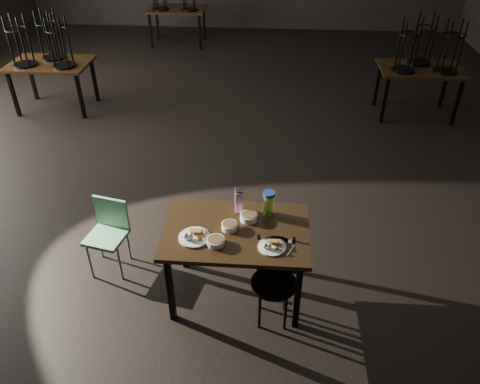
# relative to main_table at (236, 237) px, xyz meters

# --- Properties ---
(main_table) EXTENTS (1.20, 0.80, 0.75)m
(main_table) POSITION_rel_main_table_xyz_m (0.00, 0.00, 0.00)
(main_table) COLOR black
(main_table) RESTS_ON ground
(plate_left) EXTENTS (0.26, 0.26, 0.08)m
(plate_left) POSITION_rel_main_table_xyz_m (-0.33, -0.13, 0.10)
(plate_left) COLOR white
(plate_left) RESTS_ON main_table
(plate_right) EXTENTS (0.22, 0.22, 0.07)m
(plate_right) POSITION_rel_main_table_xyz_m (0.29, -0.19, 0.10)
(plate_right) COLOR white
(plate_right) RESTS_ON main_table
(bowl_near) EXTENTS (0.13, 0.13, 0.05)m
(bowl_near) POSITION_rel_main_table_xyz_m (-0.06, 0.01, 0.11)
(bowl_near) COLOR white
(bowl_near) RESTS_ON main_table
(bowl_far) EXTENTS (0.15, 0.15, 0.06)m
(bowl_far) POSITION_rel_main_table_xyz_m (0.09, 0.14, 0.11)
(bowl_far) COLOR white
(bowl_far) RESTS_ON main_table
(bowl_big) EXTENTS (0.15, 0.15, 0.05)m
(bowl_big) POSITION_rel_main_table_xyz_m (-0.15, -0.19, 0.11)
(bowl_big) COLOR white
(bowl_big) RESTS_ON main_table
(juice_carton) EXTENTS (0.07, 0.07, 0.25)m
(juice_carton) POSITION_rel_main_table_xyz_m (0.00, 0.26, 0.19)
(juice_carton) COLOR #911A74
(juice_carton) RESTS_ON main_table
(water_bottle) EXTENTS (0.14, 0.14, 0.23)m
(water_bottle) POSITION_rel_main_table_xyz_m (0.26, 0.23, 0.20)
(water_bottle) COLOR #8CC73A
(water_bottle) RESTS_ON main_table
(spoon) EXTENTS (0.06, 0.20, 0.01)m
(spoon) POSITION_rel_main_table_xyz_m (0.44, -0.13, 0.08)
(spoon) COLOR silver
(spoon) RESTS_ON main_table
(bentwood_chair) EXTENTS (0.38, 0.38, 0.79)m
(bentwood_chair) POSITION_rel_main_table_xyz_m (0.33, -0.20, -0.20)
(bentwood_chair) COLOR black
(bentwood_chair) RESTS_ON ground
(school_chair) EXTENTS (0.40, 0.40, 0.72)m
(school_chair) POSITION_rel_main_table_xyz_m (-1.22, 0.30, -0.24)
(school_chair) COLOR #77BA91
(school_chair) RESTS_ON ground
(bg_table_left) EXTENTS (1.20, 0.80, 1.48)m
(bg_table_left) POSITION_rel_main_table_xyz_m (-3.15, 3.72, 0.11)
(bg_table_left) COLOR black
(bg_table_left) RESTS_ON ground
(bg_table_right) EXTENTS (1.20, 0.80, 1.48)m
(bg_table_right) POSITION_rel_main_table_xyz_m (2.42, 3.91, 0.11)
(bg_table_right) COLOR black
(bg_table_right) RESTS_ON ground
(bg_table_far) EXTENTS (1.20, 0.80, 1.48)m
(bg_table_far) POSITION_rel_main_table_xyz_m (-1.83, 7.08, 0.08)
(bg_table_far) COLOR black
(bg_table_far) RESTS_ON ground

